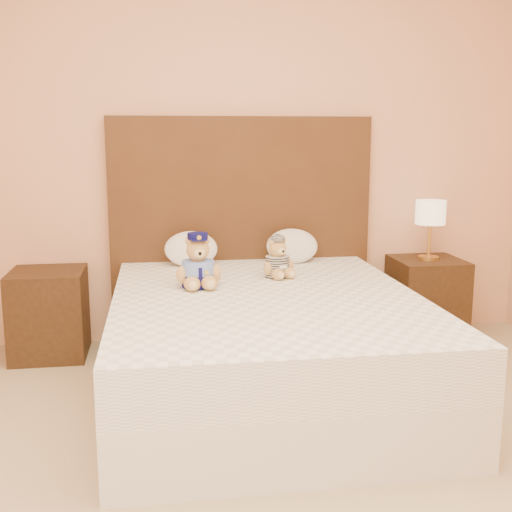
{
  "coord_description": "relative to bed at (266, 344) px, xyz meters",
  "views": [
    {
      "loc": [
        -0.55,
        -2.04,
        1.38
      ],
      "look_at": [
        -0.02,
        1.45,
        0.71
      ],
      "focal_mm": 45.0,
      "sensor_mm": 36.0,
      "label": 1
    }
  ],
  "objects": [
    {
      "name": "teddy_police",
      "position": [
        -0.35,
        0.22,
        0.43
      ],
      "size": [
        0.28,
        0.27,
        0.3
      ],
      "primitive_type": null,
      "rotation": [
        0.0,
        0.0,
        0.1
      ],
      "color": "tan",
      "rests_on": "bed"
    },
    {
      "name": "pillow_right",
      "position": [
        0.31,
        0.83,
        0.4
      ],
      "size": [
        0.34,
        0.22,
        0.24
      ],
      "primitive_type": "ellipsoid",
      "color": "white",
      "rests_on": "bed"
    },
    {
      "name": "headboard",
      "position": [
        0.0,
        1.01,
        0.47
      ],
      "size": [
        1.75,
        0.08,
        1.5
      ],
      "primitive_type": "cube",
      "color": "#462B15",
      "rests_on": "ground"
    },
    {
      "name": "nightstand_right",
      "position": [
        1.25,
        0.8,
        -0.0
      ],
      "size": [
        0.45,
        0.45,
        0.55
      ],
      "primitive_type": "cube",
      "color": "#3A2312",
      "rests_on": "ground"
    },
    {
      "name": "bed",
      "position": [
        0.0,
        0.0,
        0.0
      ],
      "size": [
        1.6,
        2.0,
        0.55
      ],
      "color": "white",
      "rests_on": "ground"
    },
    {
      "name": "pillow_left",
      "position": [
        -0.35,
        0.83,
        0.39
      ],
      "size": [
        0.34,
        0.22,
        0.24
      ],
      "primitive_type": "ellipsoid",
      "color": "white",
      "rests_on": "bed"
    },
    {
      "name": "lamp",
      "position": [
        1.25,
        0.8,
        0.57
      ],
      "size": [
        0.2,
        0.2,
        0.4
      ],
      "color": "gold",
      "rests_on": "nightstand_right"
    },
    {
      "name": "nightstand_left",
      "position": [
        -1.25,
        0.8,
        -0.0
      ],
      "size": [
        0.45,
        0.45,
        0.55
      ],
      "primitive_type": "cube",
      "color": "#3A2312",
      "rests_on": "ground"
    },
    {
      "name": "room_walls",
      "position": [
        0.0,
        -0.74,
        1.53
      ],
      "size": [
        4.04,
        4.52,
        2.72
      ],
      "color": "#E6A47D",
      "rests_on": "ground"
    },
    {
      "name": "teddy_prisoner",
      "position": [
        0.13,
        0.41,
        0.39
      ],
      "size": [
        0.27,
        0.26,
        0.24
      ],
      "primitive_type": null,
      "rotation": [
        0.0,
        0.0,
        0.37
      ],
      "color": "tan",
      "rests_on": "bed"
    }
  ]
}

